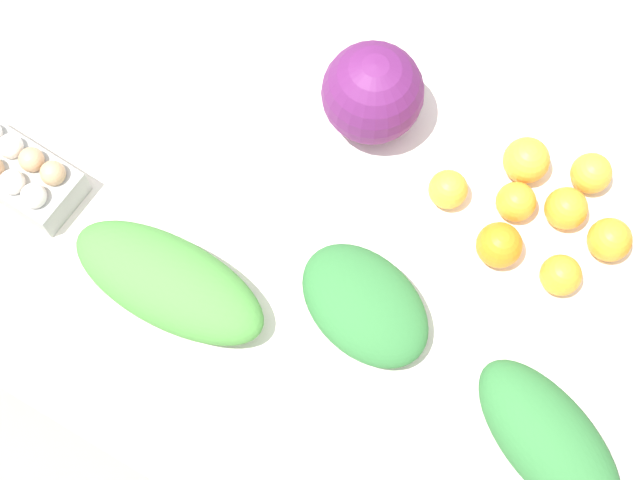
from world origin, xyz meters
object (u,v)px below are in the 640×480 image
Objects in this scene: greens_bunch_scallion at (548,440)px; orange_6 at (499,245)px; greens_bunch_kale at (169,282)px; orange_7 at (448,189)px; greens_bunch_dandelion at (365,305)px; orange_5 at (610,240)px; orange_0 at (561,275)px; orange_4 at (591,173)px; orange_3 at (516,202)px; orange_1 at (526,160)px; cabbage_purple at (373,93)px; orange_2 at (566,208)px; egg_carton at (17,172)px.

orange_6 is at bearing -51.55° from greens_bunch_scallion.
greens_bunch_kale is 5.12× the size of orange_7.
greens_bunch_scallion is 4.24× the size of orange_7.
orange_5 is at bearing -134.81° from greens_bunch_dandelion.
orange_4 reaches higher than orange_0.
orange_3 is at bearing -115.05° from greens_bunch_dandelion.
orange_7 is at bearing -11.60° from orange_0.
orange_0 is 0.93× the size of orange_5.
orange_1 is at bearing -49.40° from orange_0.
orange_7 is at bearing 10.14° from orange_5.
greens_bunch_kale is at bearing 44.00° from orange_3.
orange_4 is at bearing -128.61° from orange_3.
cabbage_purple is at bearing -2.85° from orange_5.
orange_7 is (-0.32, -0.39, -0.01)m from greens_bunch_kale.
orange_4 is 0.91× the size of orange_6.
greens_bunch_kale is 4.32× the size of orange_1.
greens_bunch_kale is 0.66m from greens_bunch_scallion.
cabbage_purple is at bearing -63.13° from greens_bunch_dandelion.
orange_5 reaches higher than orange_0.
orange_2 is (-0.39, 0.01, -0.05)m from cabbage_purple.
cabbage_purple reaches higher than greens_bunch_kale.
orange_0 is at bearing -148.91° from greens_bunch_kale.
greens_bunch_scallion reaches higher than orange_2.
cabbage_purple reaches higher than orange_7.
orange_4 is at bearing -161.75° from orange_1.
orange_2 is (0.04, -0.12, 0.00)m from orange_0.
orange_3 is (-0.14, -0.29, -0.00)m from greens_bunch_dandelion.
orange_1 is (0.23, -0.43, -0.01)m from greens_bunch_scallion.
greens_bunch_scallion is 3.58× the size of orange_1.
greens_bunch_scallion reaches higher than orange_4.
orange_1 is 0.08m from orange_3.
greens_bunch_scallion reaches higher than orange_3.
orange_5 is (-0.09, 0.02, 0.00)m from orange_2.
greens_bunch_kale is at bearing 41.16° from orange_2.
orange_1 is at bearing -145.45° from egg_carton.
orange_0 and orange_7 have the same top height.
orange_1 is (0.14, -0.16, 0.01)m from orange_0.
greens_bunch_scallion is at bearing -174.59° from egg_carton.
orange_4 is at bearing -143.45° from orange_7.
greens_bunch_kale is at bearing 50.04° from orange_1.
orange_4 is (0.03, -0.20, 0.00)m from orange_0.
orange_2 is at bearing -120.72° from orange_6.
cabbage_purple is 0.45m from orange_0.
orange_4 is at bearing -81.22° from orange_0.
cabbage_purple is 0.51× the size of greens_bunch_kale.
orange_4 is at bearing -146.92° from egg_carton.
greens_bunch_dandelion is at bearing 38.87° from orange_0.
orange_3 is 1.01× the size of orange_7.
orange_6 is 0.13m from orange_7.
greens_bunch_kale is 0.75m from orange_4.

